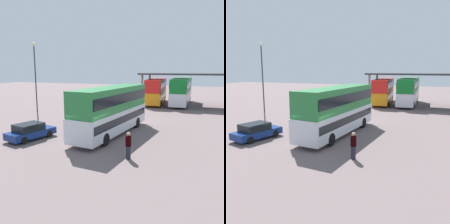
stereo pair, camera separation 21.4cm
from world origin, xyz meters
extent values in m
plane|color=#6D5D5D|center=(0.00, 0.00, 0.00)|extent=(140.00, 140.00, 0.00)
cube|color=silver|center=(0.34, 3.95, 1.28)|extent=(3.49, 10.84, 1.85)
cube|color=#267738|center=(0.34, 3.95, 3.20)|extent=(3.40, 10.62, 2.01)
cube|color=black|center=(0.34, 3.95, 1.50)|extent=(3.49, 10.42, 0.63)
cube|color=black|center=(0.34, 3.95, 3.30)|extent=(3.49, 10.42, 0.80)
cube|color=black|center=(0.88, 9.19, 1.55)|extent=(2.05, 0.31, 1.11)
cube|color=orange|center=(0.88, 9.19, 2.44)|extent=(1.69, 0.25, 0.36)
cylinder|color=black|center=(-0.41, 7.34, 0.50)|extent=(0.38, 1.02, 1.00)
cylinder|color=black|center=(1.76, 7.12, 0.50)|extent=(0.38, 1.02, 1.00)
cylinder|color=black|center=(-1.08, 0.77, 0.50)|extent=(0.38, 1.02, 1.00)
cylinder|color=black|center=(1.08, 0.55, 0.50)|extent=(0.38, 1.02, 1.00)
cube|color=navy|center=(-5.37, 0.04, 0.49)|extent=(2.65, 4.30, 0.55)
cube|color=black|center=(-5.42, -0.16, 1.06)|extent=(2.07, 2.52, 0.58)
cylinder|color=black|center=(-5.82, 1.43, 0.30)|extent=(0.34, 0.63, 0.60)
cylinder|color=black|center=(-4.31, 1.05, 0.30)|extent=(0.34, 0.63, 0.60)
cylinder|color=black|center=(-6.43, -0.97, 0.30)|extent=(0.34, 0.63, 0.60)
cylinder|color=black|center=(-4.92, -1.36, 0.30)|extent=(0.34, 0.63, 0.60)
cube|color=orange|center=(0.26, 24.58, 1.25)|extent=(3.18, 10.49, 1.81)
cube|color=red|center=(0.26, 24.58, 3.14)|extent=(3.09, 10.28, 1.96)
cube|color=black|center=(0.26, 24.58, 1.47)|extent=(3.19, 10.08, 0.61)
cube|color=black|center=(0.26, 24.58, 3.24)|extent=(3.19, 10.08, 0.78)
cube|color=black|center=(-0.10, 29.69, 1.53)|extent=(2.10, 0.25, 1.09)
cube|color=orange|center=(-0.10, 29.69, 2.39)|extent=(1.73, 0.20, 0.36)
cylinder|color=black|center=(-1.08, 27.70, 0.50)|extent=(0.35, 1.02, 1.00)
cylinder|color=black|center=(1.14, 27.86, 0.50)|extent=(0.35, 1.02, 1.00)
cylinder|color=black|center=(-0.63, 21.31, 0.50)|extent=(0.35, 1.02, 1.00)
cylinder|color=black|center=(1.59, 21.46, 0.50)|extent=(0.35, 1.02, 1.00)
cube|color=silver|center=(4.29, 24.90, 1.29)|extent=(2.48, 11.29, 1.89)
cube|color=#126E27|center=(4.29, 24.90, 3.26)|extent=(2.40, 11.06, 2.04)
cube|color=black|center=(4.29, 24.90, 1.52)|extent=(2.51, 10.84, 0.64)
cube|color=black|center=(4.29, 24.90, 3.36)|extent=(2.51, 10.84, 0.82)
cube|color=black|center=(4.30, 30.49, 1.58)|extent=(2.10, 0.10, 1.13)
cube|color=orange|center=(4.30, 30.49, 2.48)|extent=(1.73, 0.08, 0.36)
cylinder|color=black|center=(3.18, 28.40, 0.50)|extent=(0.28, 1.00, 1.00)
cylinder|color=black|center=(5.41, 28.40, 0.50)|extent=(0.28, 1.00, 1.00)
cylinder|color=black|center=(3.17, 21.40, 0.50)|extent=(0.28, 1.00, 1.00)
cylinder|color=black|center=(5.40, 21.40, 0.50)|extent=(0.28, 1.00, 1.00)
cube|color=#33353A|center=(9.26, 23.39, 4.98)|extent=(22.51, 6.54, 0.25)
cylinder|color=#9E9B93|center=(-1.23, 26.04, 2.43)|extent=(0.36, 0.36, 4.85)
cylinder|color=#9E9B93|center=(-1.38, 21.42, 2.43)|extent=(0.36, 0.36, 4.85)
cylinder|color=#33353A|center=(-13.24, 10.89, 4.37)|extent=(0.16, 0.16, 8.75)
sphere|color=beige|center=(-13.24, 10.89, 8.90)|extent=(0.44, 0.44, 0.44)
cylinder|color=#262633|center=(3.54, -1.42, 0.43)|extent=(0.32, 0.32, 0.87)
cylinder|color=black|center=(3.54, -1.42, 1.21)|extent=(0.38, 0.38, 0.69)
sphere|color=tan|center=(3.54, -1.42, 1.67)|extent=(0.24, 0.24, 0.24)
camera|label=1|loc=(7.95, -15.76, 5.77)|focal=38.93mm
camera|label=2|loc=(8.15, -15.69, 5.77)|focal=38.93mm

